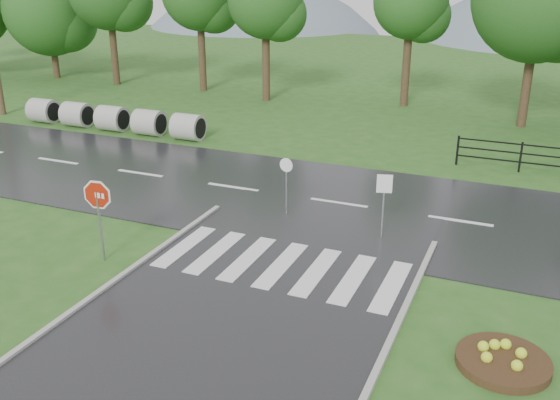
% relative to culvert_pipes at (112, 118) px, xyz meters
% --- Properties ---
extents(ground, '(120.00, 120.00, 0.00)m').
position_rel_culvert_pipes_xyz_m(ground, '(13.04, -15.00, -0.60)').
color(ground, '#29571D').
rests_on(ground, ground).
extents(main_road, '(90.00, 8.00, 0.04)m').
position_rel_culvert_pipes_xyz_m(main_road, '(13.04, -5.00, -0.60)').
color(main_road, black).
rests_on(main_road, ground).
extents(crosswalk, '(6.50, 2.80, 0.02)m').
position_rel_culvert_pipes_xyz_m(crosswalk, '(13.04, -10.00, -0.54)').
color(crosswalk, silver).
rests_on(crosswalk, ground).
extents(hills, '(102.00, 48.00, 48.00)m').
position_rel_culvert_pipes_xyz_m(hills, '(16.53, 50.00, -16.14)').
color(hills, slate).
rests_on(hills, ground).
extents(treeline, '(83.20, 5.20, 10.00)m').
position_rel_culvert_pipes_xyz_m(treeline, '(14.04, 9.00, -0.60)').
color(treeline, '#1D5018').
rests_on(treeline, ground).
extents(culvert_pipes, '(9.70, 1.20, 1.20)m').
position_rel_culvert_pipes_xyz_m(culvert_pipes, '(0.00, 0.00, 0.00)').
color(culvert_pipes, '#9E9B93').
rests_on(culvert_pipes, ground).
extents(stop_sign, '(1.09, 0.16, 2.46)m').
position_rel_culvert_pipes_xyz_m(stop_sign, '(8.40, -11.53, 1.13)').
color(stop_sign, '#939399').
rests_on(stop_sign, ground).
extents(flower_bed, '(1.89, 1.89, 0.38)m').
position_rel_culvert_pipes_xyz_m(flower_bed, '(18.88, -12.27, -0.46)').
color(flower_bed, '#332111').
rests_on(flower_bed, ground).
extents(reg_sign_small, '(0.44, 0.13, 2.01)m').
position_rel_culvert_pipes_xyz_m(reg_sign_small, '(15.06, -7.21, 0.84)').
color(reg_sign_small, '#939399').
rests_on(reg_sign_small, ground).
extents(reg_sign_round, '(0.45, 0.08, 1.93)m').
position_rel_culvert_pipes_xyz_m(reg_sign_round, '(11.78, -6.61, 0.65)').
color(reg_sign_round, '#939399').
rests_on(reg_sign_round, ground).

